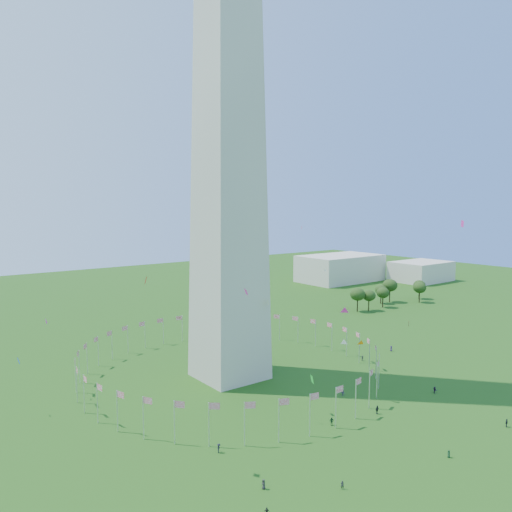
# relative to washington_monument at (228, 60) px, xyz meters

# --- Properties ---
(ground) EXTENTS (600.00, 600.00, 0.00)m
(ground) POSITION_rel_washington_monument_xyz_m (0.00, -50.00, -84.50)
(ground) COLOR #1A440F
(ground) RESTS_ON ground
(washington_monument) EXTENTS (16.80, 16.80, 169.00)m
(washington_monument) POSITION_rel_washington_monument_xyz_m (0.00, 0.00, 0.00)
(washington_monument) COLOR beige
(washington_monument) RESTS_ON ground
(flag_ring) EXTENTS (80.24, 80.24, 9.00)m
(flag_ring) POSITION_rel_washington_monument_xyz_m (-0.00, 0.00, -80.00)
(flag_ring) COLOR silver
(flag_ring) RESTS_ON ground
(gov_building_east_a) EXTENTS (50.00, 30.00, 16.00)m
(gov_building_east_a) POSITION_rel_washington_monument_xyz_m (150.00, 100.00, -76.50)
(gov_building_east_a) COLOR beige
(gov_building_east_a) RESTS_ON ground
(gov_building_east_b) EXTENTS (35.00, 25.00, 12.00)m
(gov_building_east_b) POSITION_rel_washington_monument_xyz_m (190.00, 70.00, -78.50)
(gov_building_east_b) COLOR beige
(gov_building_east_b) RESTS_ON ground
(crowd) EXTENTS (89.59, 75.98, 1.97)m
(crowd) POSITION_rel_washington_monument_xyz_m (13.90, -50.88, -83.63)
(crowd) COLOR #242424
(crowd) RESTS_ON ground
(kites_aloft) EXTENTS (107.82, 85.64, 37.00)m
(kites_aloft) POSITION_rel_washington_monument_xyz_m (11.25, -29.85, -63.43)
(kites_aloft) COLOR #CC2699
(kites_aloft) RESTS_ON ground
(tree_line_east) EXTENTS (53.45, 15.68, 11.04)m
(tree_line_east) POSITION_rel_washington_monument_xyz_m (114.03, 35.34, -79.59)
(tree_line_east) COLOR #2B4D19
(tree_line_east) RESTS_ON ground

